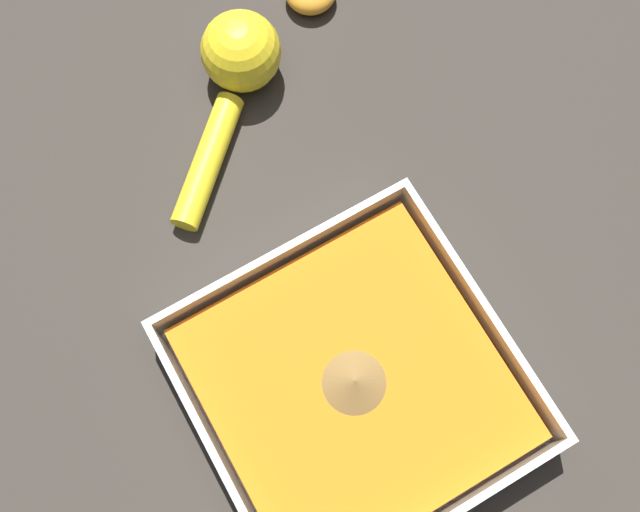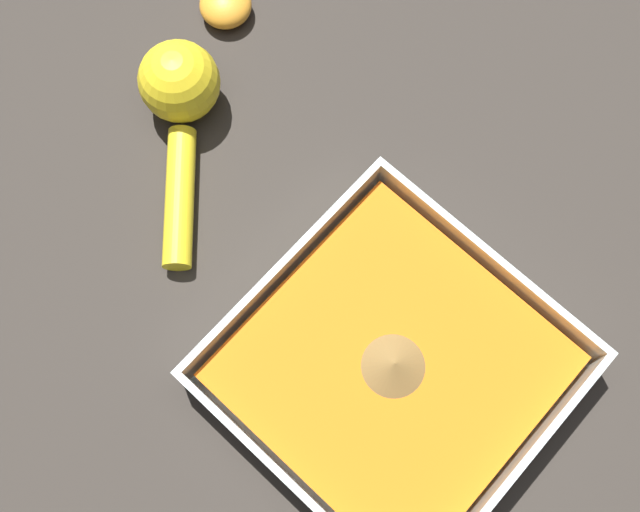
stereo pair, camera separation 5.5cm
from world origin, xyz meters
name	(u,v)px [view 2 (the right image)]	position (x,y,z in m)	size (l,w,h in m)	color
ground_plane	(376,438)	(0.00, 0.00, 0.00)	(4.00, 4.00, 0.00)	#332D28
square_dish	(391,369)	(-0.03, 0.05, 0.02)	(0.25, 0.25, 0.05)	silver
lemon_squeezer	(179,102)	(-0.32, 0.10, 0.03)	(0.16, 0.16, 0.07)	yellow
lemon_half	(226,5)	(-0.37, 0.20, 0.01)	(0.05, 0.05, 0.03)	orange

